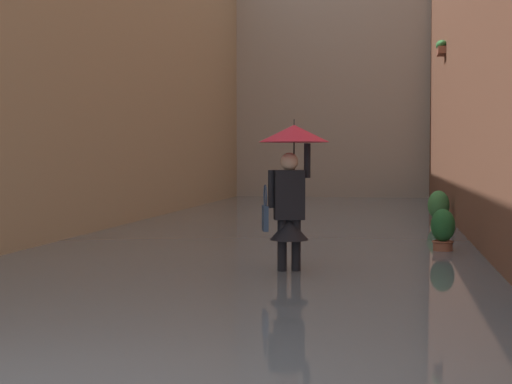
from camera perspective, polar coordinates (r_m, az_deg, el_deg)
The scene contains 7 objects.
ground_plane at distance 15.29m, azimuth 2.34°, elevation -3.41°, with size 60.00×60.00×0.00m, color slate.
flood_water at distance 15.28m, azimuth 2.34°, elevation -3.07°, with size 7.82×29.11×0.18m, color slate.
building_facade_right at distance 16.64m, azimuth -13.20°, elevation 12.07°, with size 2.04×27.11×8.71m.
building_facade_far at distance 27.75m, azimuth 6.06°, elevation 8.98°, with size 10.62×1.80×9.33m, color #A89989.
person_wading at distance 9.27m, azimuth 2.77°, elevation 1.43°, with size 0.91×0.91×2.12m.
potted_plant_near_left at distance 11.71m, azimuth 14.42°, elevation -3.14°, with size 0.37×0.37×0.83m.
potted_plant_mid_left at distance 16.48m, azimuth 14.11°, elevation -1.25°, with size 0.47×0.47×0.91m.
Camera 1 is at (-2.16, 3.49, 1.64)m, focal length 51.08 mm.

